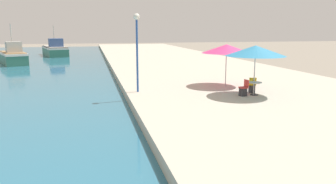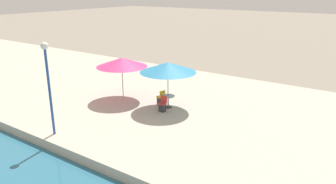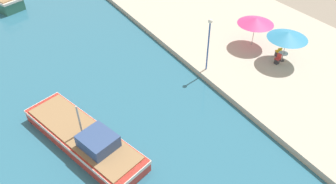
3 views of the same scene
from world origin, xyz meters
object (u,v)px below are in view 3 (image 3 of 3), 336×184
cafe_chair_right (278,53)px  cafe_umbrella_pink (288,35)px  cafe_umbrella_white (256,21)px  cafe_chair_left (277,60)px  fishing_boat_near (85,138)px  lamppost (209,36)px  cafe_table (283,55)px

cafe_chair_right → cafe_umbrella_pink: bearing=-94.3°
cafe_umbrella_white → cafe_chair_right: size_ratio=3.54×
cafe_umbrella_pink → cafe_chair_left: (-0.65, -0.06, -2.18)m
fishing_boat_near → lamppost: bearing=-5.7°
cafe_chair_right → lamppost: 7.29m
cafe_chair_left → cafe_chair_right: 1.21m
fishing_boat_near → cafe_umbrella_white: fishing_boat_near is taller
cafe_umbrella_pink → cafe_table: bearing=27.1°
cafe_chair_left → lamppost: (-5.57, 2.58, 2.77)m
fishing_boat_near → cafe_umbrella_white: (17.40, 2.90, 2.26)m
cafe_umbrella_pink → cafe_table: 1.97m
fishing_boat_near → cafe_table: (17.75, -0.42, 0.36)m
cafe_table → cafe_chair_left: size_ratio=0.88×
cafe_chair_right → fishing_boat_near: bearing=-162.7°
fishing_boat_near → cafe_chair_right: fishing_boat_near is taller
cafe_umbrella_pink → cafe_table: cafe_umbrella_pink is taller
cafe_chair_right → lamppost: lamppost is taller
cafe_table → cafe_umbrella_white: bearing=95.9°
cafe_umbrella_pink → lamppost: 6.74m
cafe_umbrella_pink → fishing_boat_near: bearing=178.5°
cafe_umbrella_pink → cafe_chair_right: 2.31m
cafe_umbrella_white → cafe_chair_right: bearing=-78.2°
cafe_umbrella_white → cafe_umbrella_pink: bearing=-85.3°
lamppost → cafe_chair_left: bearing=-24.9°
cafe_umbrella_pink → cafe_chair_right: (0.28, 0.73, -2.18)m
cafe_chair_right → cafe_chair_left: bearing=-123.1°
cafe_table → cafe_chair_left: bearing=-172.6°
cafe_chair_left → cafe_chair_right: size_ratio=1.00×
fishing_boat_near → cafe_umbrella_white: size_ratio=3.12×
cafe_umbrella_white → cafe_chair_left: 4.02m
cafe_umbrella_white → cafe_chair_right: cafe_umbrella_white is taller
cafe_chair_left → cafe_umbrella_white: bearing=-13.6°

